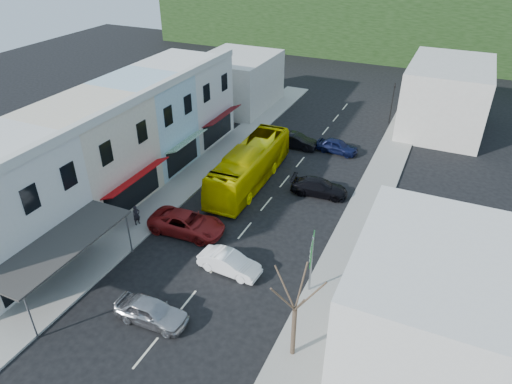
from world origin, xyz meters
name	(u,v)px	position (x,y,z in m)	size (l,w,h in m)	color
ground	(219,263)	(0.00, 0.00, 0.00)	(120.00, 120.00, 0.00)	black
sidewalk_left	(198,173)	(-7.50, 10.00, 0.07)	(3.00, 52.00, 0.15)	gray
sidewalk_right	(365,212)	(7.50, 10.00, 0.07)	(3.00, 52.00, 0.15)	gray
shopfront_row	(109,145)	(-12.49, 5.00, 4.00)	(8.25, 30.00, 8.00)	silver
right_building	(439,328)	(13.50, -4.00, 4.00)	(8.00, 9.00, 8.00)	silver
distant_block_left	(237,81)	(-12.00, 27.00, 3.00)	(8.00, 10.00, 6.00)	#B7B2A8
distant_block_right	(446,97)	(11.00, 30.00, 3.50)	(8.00, 12.00, 7.00)	#B7B2A8
hillside	(391,6)	(-1.45, 65.09, 6.73)	(80.00, 26.00, 14.00)	black
bus	(250,167)	(-2.65, 10.54, 1.55)	(2.50, 11.60, 3.10)	#D4C200
car_silver	(151,312)	(-0.99, -5.99, 0.70)	(1.80, 4.40, 1.40)	#A3A3A8
car_white	(229,263)	(1.05, -0.42, 0.70)	(1.80, 4.40, 1.40)	white
car_red	(187,224)	(-3.70, 2.14, 0.70)	(1.90, 4.60, 1.40)	maroon
car_black_near	(319,187)	(3.35, 11.14, 0.70)	(1.84, 4.50, 1.40)	black
car_navy_mid	(337,146)	(2.54, 19.37, 0.70)	(1.80, 4.40, 1.40)	black
car_black_far	(295,141)	(-1.56, 18.84, 0.70)	(1.80, 4.40, 1.40)	black
pedestrian_left	(136,214)	(-7.48, 1.30, 1.00)	(0.60, 0.40, 1.70)	black
direction_sign	(311,265)	(6.31, -0.04, 2.03)	(0.59, 1.83, 4.06)	#12561D
street_tree	(295,310)	(7.05, -4.91, 3.25)	(2.06, 2.06, 6.49)	#35291F
traffic_signal	(392,103)	(5.80, 28.99, 2.29)	(0.77, 1.02, 4.58)	black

